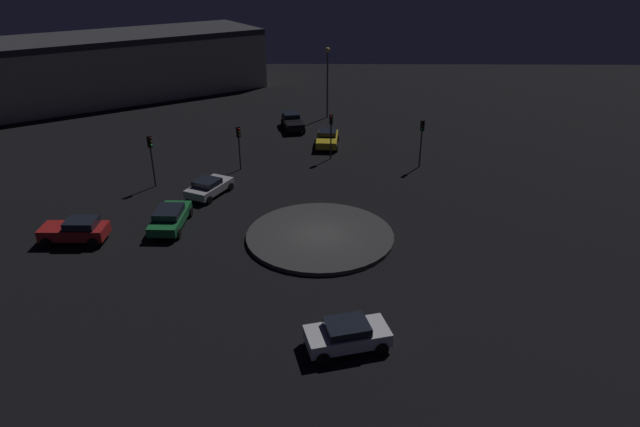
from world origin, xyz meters
The scene contains 14 objects.
ground_plane centered at (0.00, 0.00, 0.00)m, with size 116.60×116.60×0.00m, color black.
roundabout_island centered at (0.00, 0.00, 0.14)m, with size 9.53×9.53×0.28m, color #383838.
car_red centered at (0.69, -15.48, 0.80)m, with size 2.01×4.07×1.54m.
car_green centered at (-1.37, -10.03, 0.74)m, with size 4.49×2.14×1.40m.
car_white centered at (10.82, 1.41, 0.74)m, with size 2.83×4.21×1.39m.
car_yellow centered at (-18.33, 0.43, 0.72)m, with size 4.35×2.29×1.37m.
car_silver centered at (-6.69, -8.47, 0.68)m, with size 4.28×3.31×1.30m.
car_black centered at (-23.64, -3.15, 0.77)m, with size 4.62×2.73×1.45m.
traffic_light_west centered at (-14.70, 0.75, 2.89)m, with size 0.36×0.31×4.05m.
traffic_light_southwest centered at (-8.29, -13.01, 2.93)m, with size 0.37×0.40×4.12m.
traffic_light_northwest centered at (-12.78, 8.27, 2.93)m, with size 0.40×0.37×4.11m.
traffic_light_southwest_near centered at (-11.99, -6.85, 2.67)m, with size 0.40×0.37×3.73m.
streetlamp_west centered at (-27.86, 0.41, 4.82)m, with size 0.50×0.50×7.48m.
store_building centered at (-36.68, -26.46, 3.72)m, with size 30.87×37.59×7.44m.
Camera 1 is at (31.44, 0.43, 17.01)m, focal length 31.00 mm.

